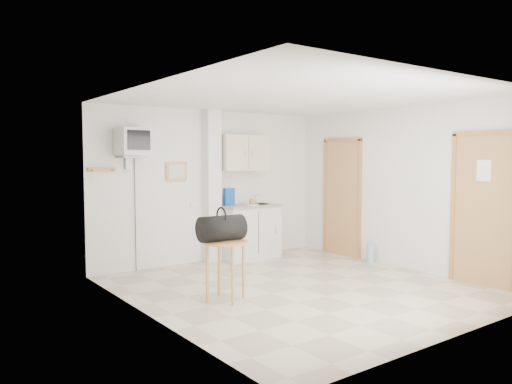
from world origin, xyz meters
TOP-DOWN VIEW (x-y plane):
  - ground at (0.00, 0.00)m, footprint 4.50×4.50m
  - room_envelope at (0.24, 0.09)m, footprint 4.24×4.54m
  - kitchenette at (0.57, 2.00)m, footprint 1.03×0.58m
  - crt_television at (-1.45, 2.02)m, footprint 0.44×0.45m
  - round_table at (-1.10, 0.09)m, footprint 0.55×0.55m
  - duffel_bag at (-1.14, 0.12)m, footprint 0.57×0.33m
  - water_bottle at (1.98, 0.50)m, footprint 0.11×0.11m

SIDE VIEW (x-z plane):
  - ground at x=0.00m, z-range 0.00..0.00m
  - water_bottle at x=1.98m, z-range -0.02..0.33m
  - round_table at x=-1.10m, z-range 0.24..0.97m
  - kitchenette at x=0.57m, z-range -0.25..1.85m
  - duffel_bag at x=-1.14m, z-range 0.68..1.09m
  - room_envelope at x=0.24m, z-range 0.26..2.81m
  - crt_television at x=-1.45m, z-range 0.86..3.01m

